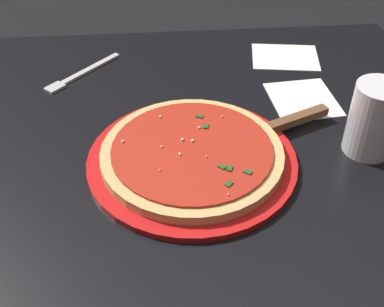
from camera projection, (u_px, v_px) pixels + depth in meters
name	position (u px, v px, depth m)	size (l,w,h in m)	color
restaurant_table	(205.00, 210.00, 0.94)	(0.90, 0.86, 0.76)	black
serving_plate	(192.00, 161.00, 0.81)	(0.33, 0.33, 0.01)	red
pizza	(192.00, 153.00, 0.80)	(0.29, 0.29, 0.02)	#DBB26B
pizza_server	(276.00, 127.00, 0.86)	(0.22, 0.13, 0.01)	silver
cup_tall_drink	(374.00, 119.00, 0.80)	(0.08, 0.08, 0.12)	silver
napkin_folded_right	(303.00, 99.00, 0.95)	(0.12, 0.13, 0.00)	white
napkin_loose_left	(285.00, 57.00, 1.07)	(0.14, 0.11, 0.00)	white
fork	(80.00, 74.00, 1.02)	(0.14, 0.15, 0.00)	silver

